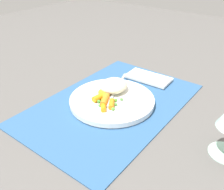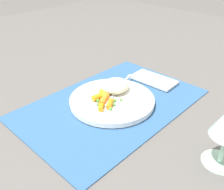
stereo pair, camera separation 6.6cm
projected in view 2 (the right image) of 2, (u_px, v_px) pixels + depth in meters
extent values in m
plane|color=#565451|center=(112.00, 104.00, 0.71)|extent=(2.40, 2.40, 0.00)
cube|color=#2D5684|center=(112.00, 103.00, 0.71)|extent=(0.51, 0.33, 0.01)
cylinder|color=white|center=(112.00, 100.00, 0.71)|extent=(0.24, 0.24, 0.01)
ellipsoid|color=beige|center=(115.00, 86.00, 0.73)|extent=(0.08, 0.07, 0.04)
cylinder|color=orange|center=(110.00, 104.00, 0.67)|extent=(0.04, 0.03, 0.01)
cylinder|color=orange|center=(104.00, 100.00, 0.68)|extent=(0.05, 0.04, 0.02)
cylinder|color=orange|center=(104.00, 95.00, 0.70)|extent=(0.04, 0.05, 0.02)
cylinder|color=orange|center=(99.00, 96.00, 0.70)|extent=(0.04, 0.02, 0.02)
cylinder|color=orange|center=(102.00, 104.00, 0.66)|extent=(0.05, 0.04, 0.01)
sphere|color=#508D3E|center=(114.00, 105.00, 0.67)|extent=(0.01, 0.01, 0.01)
sphere|color=green|center=(106.00, 93.00, 0.72)|extent=(0.01, 0.01, 0.01)
sphere|color=green|center=(100.00, 98.00, 0.69)|extent=(0.01, 0.01, 0.01)
sphere|color=#4FA52F|center=(102.00, 94.00, 0.71)|extent=(0.01, 0.01, 0.01)
sphere|color=#4A9B30|center=(106.00, 94.00, 0.71)|extent=(0.01, 0.01, 0.01)
sphere|color=#45912E|center=(108.00, 97.00, 0.70)|extent=(0.01, 0.01, 0.01)
sphere|color=#439444|center=(98.00, 97.00, 0.70)|extent=(0.01, 0.01, 0.01)
sphere|color=#53AC30|center=(115.00, 100.00, 0.69)|extent=(0.01, 0.01, 0.01)
sphere|color=#56A83B|center=(110.00, 109.00, 0.65)|extent=(0.01, 0.01, 0.01)
sphere|color=green|center=(104.00, 91.00, 0.73)|extent=(0.01, 0.01, 0.01)
sphere|color=#549D44|center=(121.00, 100.00, 0.69)|extent=(0.01, 0.01, 0.01)
sphere|color=#3E9032|center=(98.00, 101.00, 0.68)|extent=(0.01, 0.01, 0.01)
sphere|color=green|center=(98.00, 104.00, 0.67)|extent=(0.01, 0.01, 0.01)
cube|color=silver|center=(108.00, 102.00, 0.68)|extent=(0.05, 0.03, 0.01)
cube|color=silver|center=(121.00, 86.00, 0.76)|extent=(0.15, 0.06, 0.01)
cylinder|color=#B2E0CC|center=(219.00, 161.00, 0.52)|extent=(0.07, 0.07, 0.00)
cylinder|color=#B2E0CC|center=(223.00, 149.00, 0.50)|extent=(0.01, 0.01, 0.07)
cube|color=white|center=(154.00, 80.00, 0.82)|extent=(0.08, 0.15, 0.01)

